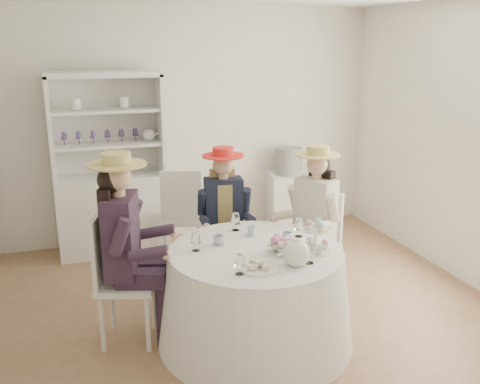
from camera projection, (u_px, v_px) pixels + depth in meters
name	position (u px, v px, depth m)	size (l,w,h in m)	color
ground	(243.00, 306.00, 4.85)	(4.50, 4.50, 0.00)	#855F42
wall_back	(190.00, 125.00, 6.30)	(4.50, 4.50, 0.00)	white
wall_front	(373.00, 246.00, 2.65)	(4.50, 4.50, 0.00)	white
wall_right	(464.00, 145.00, 5.15)	(4.50, 4.50, 0.00)	white
tea_table	(255.00, 296.00, 4.21)	(1.55, 1.55, 0.78)	white
hutch	(111.00, 190.00, 5.92)	(1.19, 0.46, 2.01)	silver
side_table	(288.00, 202.00, 6.70)	(0.46, 0.46, 0.72)	silver
hatbox	(289.00, 161.00, 6.55)	(0.33, 0.33, 0.33)	black
guest_left	(125.00, 239.00, 4.08)	(0.63, 0.58, 1.54)	silver
guest_mid	(224.00, 210.00, 5.03)	(0.51, 0.53, 1.38)	silver
guest_right	(314.00, 213.00, 4.90)	(0.60, 0.55, 1.42)	silver
spare_chair	(182.00, 214.00, 5.59)	(0.54, 0.54, 1.06)	silver
teacup_a	(219.00, 241.00, 4.19)	(0.09, 0.09, 0.07)	white
teacup_b	(251.00, 232.00, 4.39)	(0.07, 0.07, 0.07)	white
teacup_c	(287.00, 237.00, 4.27)	(0.08, 0.08, 0.06)	white
flower_bowl	(284.00, 248.00, 4.06)	(0.22, 0.22, 0.06)	white
flower_arrangement	(283.00, 242.00, 4.04)	(0.17, 0.17, 0.06)	pink
table_teapot	(297.00, 253.00, 3.81)	(0.28, 0.20, 0.21)	white
sandwich_plate	(259.00, 267.00, 3.76)	(0.28, 0.28, 0.06)	white
cupcake_stand	(315.00, 240.00, 4.05)	(0.26, 0.26, 0.24)	white
stemware_set	(256.00, 241.00, 4.08)	(0.95, 0.92, 0.15)	white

